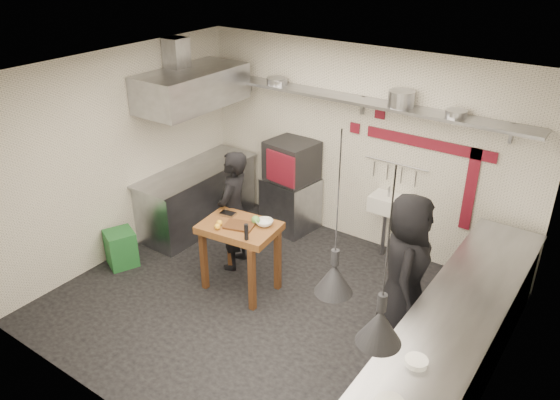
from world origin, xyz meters
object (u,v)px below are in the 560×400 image
Objects in this scene: oven_stand at (291,203)px; prep_table at (241,257)px; chef_left at (234,211)px; combi_oven at (292,161)px; green_bin at (121,248)px; chef_right at (406,268)px.

prep_table is (0.38, -1.67, 0.06)m from oven_stand.
combi_oven is at bearing 164.80° from chef_left.
green_bin is 0.29× the size of chef_right.
chef_left reaches higher than combi_oven.
chef_right reaches higher than combi_oven.
chef_right reaches higher than chef_left.
oven_stand is at bearing -82.61° from combi_oven.
oven_stand is 2.53m from green_bin.
combi_oven reaches higher than oven_stand.
chef_right reaches higher than green_bin.
chef_left is at bearing -83.40° from oven_stand.
chef_right is at bearing 13.47° from green_bin.
chef_right is at bearing 3.81° from prep_table.
combi_oven is 0.70× the size of prep_table.
oven_stand is 0.49× the size of chef_left.
chef_right is (2.37, -1.30, 0.46)m from oven_stand.
green_bin is 0.54× the size of prep_table.
chef_right is (2.39, -0.01, 0.04)m from chef_left.
combi_oven is 0.38× the size of chef_right.
green_bin is 1.64m from chef_left.
oven_stand is at bearing 96.23° from prep_table.
chef_right reaches higher than prep_table.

